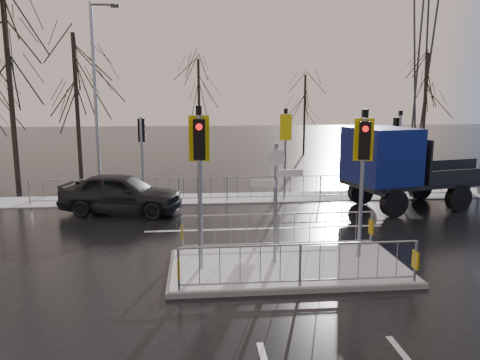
{
  "coord_description": "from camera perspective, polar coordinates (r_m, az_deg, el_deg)",
  "views": [
    {
      "loc": [
        -2.29,
        -11.17,
        4.36
      ],
      "look_at": [
        -0.93,
        3.07,
        1.8
      ],
      "focal_mm": 35.0,
      "sensor_mm": 36.0,
      "label": 1
    }
  ],
  "objects": [
    {
      "name": "tree_near_a",
      "position": [
        23.71,
        -26.48,
        13.35
      ],
      "size": [
        4.75,
        4.75,
        8.97
      ],
      "color": "black",
      "rests_on": "ground"
    },
    {
      "name": "traffic_island",
      "position": [
        12.09,
        5.78,
        -9.09
      ],
      "size": [
        6.0,
        3.04,
        4.15
      ],
      "color": "slate",
      "rests_on": "ground"
    },
    {
      "name": "pylon_wires",
      "position": [
        45.9,
        20.31,
        17.91
      ],
      "size": [
        70.0,
        2.38,
        19.97
      ],
      "color": "#2D3033",
      "rests_on": "ground"
    },
    {
      "name": "snow_verge",
      "position": [
        20.37,
        1.11,
        -2.16
      ],
      "size": [
        30.0,
        2.0,
        0.04
      ],
      "primitive_type": "cube",
      "color": "silver",
      "rests_on": "ground"
    },
    {
      "name": "street_lamp_left",
      "position": [
        21.08,
        -17.06,
        10.07
      ],
      "size": [
        1.25,
        0.18,
        8.2
      ],
      "color": "gray",
      "rests_on": "ground"
    },
    {
      "name": "car_far_lane",
      "position": [
        18.17,
        -14.27,
        -1.56
      ],
      "size": [
        4.84,
        2.8,
        1.55
      ],
      "primitive_type": "imported",
      "rotation": [
        0.0,
        0.0,
        1.35
      ],
      "color": "black",
      "rests_on": "ground"
    },
    {
      "name": "tree_far_a",
      "position": [
        33.18,
        -5.06,
        10.91
      ],
      "size": [
        3.75,
        3.75,
        7.08
      ],
      "color": "black",
      "rests_on": "ground"
    },
    {
      "name": "far_kerb_fixtures",
      "position": [
        19.72,
        2.14,
        0.38
      ],
      "size": [
        18.0,
        0.65,
        3.83
      ],
      "color": "gray",
      "rests_on": "ground"
    },
    {
      "name": "tree_near_b",
      "position": [
        24.37,
        -19.42,
        11.43
      ],
      "size": [
        4.0,
        4.0,
        7.55
      ],
      "color": "black",
      "rests_on": "ground"
    },
    {
      "name": "lane_markings",
      "position": [
        11.91,
        6.13,
        -11.39
      ],
      "size": [
        8.0,
        11.38,
        0.01
      ],
      "color": "silver",
      "rests_on": "ground"
    },
    {
      "name": "flatbed_truck",
      "position": [
        19.28,
        19.14,
        1.65
      ],
      "size": [
        7.28,
        3.98,
        3.2
      ],
      "color": "black",
      "rests_on": "ground"
    },
    {
      "name": "ground",
      "position": [
        12.21,
        5.81,
        -10.84
      ],
      "size": [
        120.0,
        120.0,
        0.0
      ],
      "primitive_type": "plane",
      "color": "black",
      "rests_on": "ground"
    },
    {
      "name": "tree_far_c",
      "position": [
        36.07,
        21.78,
        10.69
      ],
      "size": [
        4.0,
        4.0,
        7.55
      ],
      "color": "black",
      "rests_on": "ground"
    },
    {
      "name": "tree_far_b",
      "position": [
        36.14,
        7.91,
        9.77
      ],
      "size": [
        3.25,
        3.25,
        6.14
      ],
      "color": "black",
      "rests_on": "ground"
    }
  ]
}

